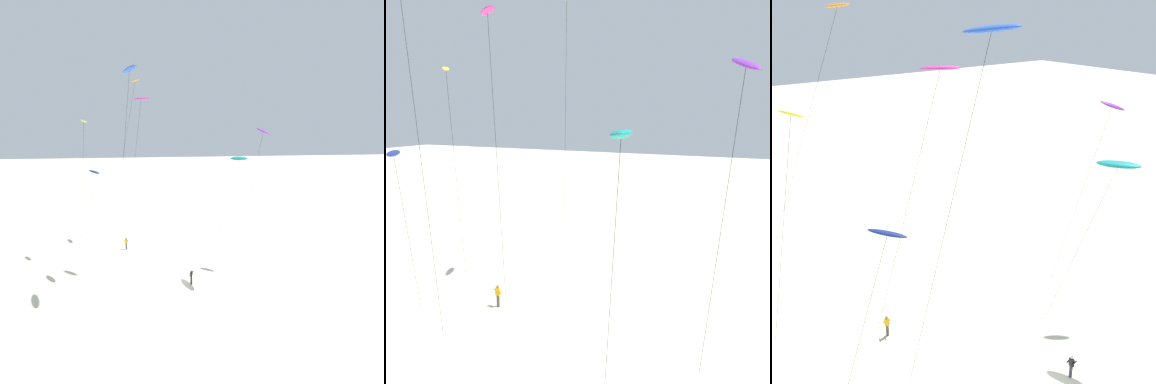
% 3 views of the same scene
% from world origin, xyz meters
% --- Properties ---
extents(kite_yellow, '(2.78, 4.47, 17.31)m').
position_xyz_m(kite_yellow, '(-10.85, 11.71, 16.52)').
color(kite_yellow, yellow).
rests_on(kite_yellow, ground).
extents(kite_navy, '(2.77, 4.32, 11.76)m').
position_xyz_m(kite_navy, '(-8.75, 4.56, 11.41)').
color(kite_navy, navy).
rests_on(kite_navy, ground).
extents(kite_orange, '(5.98, 9.97, 23.02)m').
position_xyz_m(kite_orange, '(-4.55, 18.58, 22.26)').
color(kite_orange, orange).
rests_on(kite_orange, ground).
extents(kite_magenta, '(3.90, 5.80, 19.66)m').
position_xyz_m(kite_magenta, '(-3.49, 7.10, 19.18)').
color(kite_magenta, '#D8339E').
rests_on(kite_magenta, ground).
extents(kite_purple, '(2.74, 4.11, 16.33)m').
position_xyz_m(kite_purple, '(10.62, 5.48, 15.62)').
color(kite_purple, purple).
rests_on(kite_purple, ground).
extents(kite_teal, '(3.05, 5.12, 13.47)m').
position_xyz_m(kite_teal, '(6.75, 1.60, 13.07)').
color(kite_teal, teal).
rests_on(kite_teal, ground).
extents(kite_flyer_middle, '(0.54, 0.52, 1.67)m').
position_xyz_m(kite_flyer_middle, '(-6.07, 10.66, 0.89)').
color(kite_flyer_middle, '#4C4738').
rests_on(kite_flyer_middle, ground).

